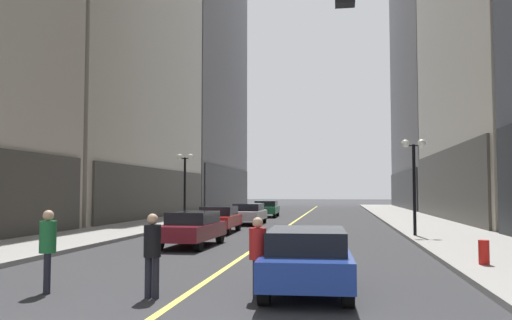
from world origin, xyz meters
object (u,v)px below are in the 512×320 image
object	(u,v)px
car_red	(219,218)
pedestrian_in_green_parka	(48,245)
traffic_light_near_right	(507,70)
car_maroon	(192,228)
car_blue	(307,257)
car_silver	(248,213)
street_lamp_right_mid	(414,165)
car_green	(266,208)
fire_hydrant_right	(484,255)
pedestrian_in_red_jacket	(258,252)
street_lamp_left_far	(185,173)
pedestrian_in_black_coat	(152,249)

from	to	relation	value
car_red	pedestrian_in_green_parka	bearing A→B (deg)	-89.56
car_red	traffic_light_near_right	size ratio (longest dim) A/B	0.76
car_maroon	traffic_light_near_right	distance (m)	14.77
car_blue	car_red	xyz separation A→B (m)	(-5.43, 15.23, 0.00)
car_silver	street_lamp_right_mid	size ratio (longest dim) A/B	1.04
car_green	traffic_light_near_right	bearing A→B (deg)	-76.97
car_maroon	fire_hydrant_right	xyz separation A→B (m)	(9.38, -4.62, -0.32)
car_red	street_lamp_right_mid	world-z (taller)	street_lamp_right_mid
pedestrian_in_red_jacket	street_lamp_left_far	world-z (taller)	street_lamp_left_far
street_lamp_right_mid	car_maroon	bearing A→B (deg)	-151.81
pedestrian_in_black_coat	car_silver	bearing A→B (deg)	95.12
car_red	fire_hydrant_right	bearing A→B (deg)	-49.13
car_red	pedestrian_in_red_jacket	bearing A→B (deg)	-74.36
car_blue	pedestrian_in_red_jacket	world-z (taller)	pedestrian_in_red_jacket
car_maroon	pedestrian_in_black_coat	size ratio (longest dim) A/B	2.58
car_blue	pedestrian_in_green_parka	size ratio (longest dim) A/B	2.53
car_maroon	car_green	bearing A→B (deg)	90.89
car_blue	traffic_light_near_right	xyz separation A→B (m)	(2.94, -3.76, 3.02)
car_red	pedestrian_in_black_coat	size ratio (longest dim) A/B	2.60
pedestrian_in_black_coat	traffic_light_near_right	world-z (taller)	traffic_light_near_right
traffic_light_near_right	car_red	bearing A→B (deg)	113.79
car_blue	traffic_light_near_right	bearing A→B (deg)	-52.04
car_red	car_silver	bearing A→B (deg)	86.76
car_blue	car_green	world-z (taller)	same
fire_hydrant_right	car_red	bearing A→B (deg)	130.87
car_green	pedestrian_in_red_jacket	xyz separation A→B (m)	(4.35, -32.59, 0.20)
pedestrian_in_green_parka	car_maroon	bearing A→B (deg)	87.48
fire_hydrant_right	pedestrian_in_black_coat	bearing A→B (deg)	-146.62
car_blue	car_maroon	xyz separation A→B (m)	(-4.90, 8.38, -0.00)
street_lamp_left_far	street_lamp_right_mid	bearing A→B (deg)	-29.78
pedestrian_in_green_parka	pedestrian_in_red_jacket	bearing A→B (deg)	1.04
car_red	traffic_light_near_right	world-z (taller)	traffic_light_near_right
pedestrian_in_black_coat	car_maroon	bearing A→B (deg)	101.30
car_maroon	pedestrian_in_red_jacket	size ratio (longest dim) A/B	2.69
street_lamp_right_mid	car_red	bearing A→B (deg)	167.53
pedestrian_in_red_jacket	fire_hydrant_right	xyz separation A→B (m)	(5.40, 4.70, -0.52)
pedestrian_in_green_parka	fire_hydrant_right	bearing A→B (deg)	26.02
car_red	car_silver	size ratio (longest dim) A/B	0.94
traffic_light_near_right	fire_hydrant_right	distance (m)	8.38
pedestrian_in_green_parka	street_lamp_left_far	world-z (taller)	street_lamp_left_far
car_blue	car_green	bearing A→B (deg)	99.43
car_green	traffic_light_near_right	world-z (taller)	traffic_light_near_right
car_red	pedestrian_in_black_coat	world-z (taller)	pedestrian_in_black_coat
pedestrian_in_red_jacket	street_lamp_left_far	bearing A→B (deg)	110.27
car_green	street_lamp_left_far	world-z (taller)	street_lamp_left_far
car_green	car_red	bearing A→B (deg)	-90.62
pedestrian_in_black_coat	fire_hydrant_right	distance (m)	8.97
car_blue	street_lamp_left_far	size ratio (longest dim) A/B	0.98
car_blue	pedestrian_in_green_parka	xyz separation A→B (m)	(-5.31, -1.02, 0.28)
pedestrian_in_black_coat	fire_hydrant_right	world-z (taller)	pedestrian_in_black_coat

